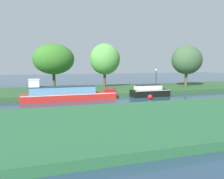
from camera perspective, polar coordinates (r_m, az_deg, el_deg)
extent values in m
plane|color=#253D53|center=(23.26, 4.46, -2.39)|extent=(120.00, 120.00, 0.00)
cube|color=#2C532C|center=(29.76, -0.73, -0.07)|extent=(72.00, 10.00, 0.40)
cube|color=#275D37|center=(15.46, 17.49, -6.36)|extent=(72.00, 10.00, 0.40)
cube|color=black|center=(25.47, 9.28, -0.85)|extent=(4.14, 1.50, 0.74)
cube|color=silver|center=(25.43, 9.29, -0.10)|extent=(4.06, 1.53, 0.07)
cube|color=white|center=(25.30, 8.83, 0.52)|extent=(2.81, 1.14, 0.49)
cube|color=#28262A|center=(25.27, 8.84, 1.14)|extent=(2.91, 1.20, 0.06)
cube|color=red|center=(22.84, -10.36, -1.79)|extent=(9.06, 1.50, 0.66)
cube|color=silver|center=(22.80, -10.38, -1.07)|extent=(8.88, 1.53, 0.07)
cube|color=#5792BE|center=(22.68, -11.94, -0.18)|extent=(6.15, 1.14, 0.68)
cube|color=#2B3637|center=(22.65, -11.97, 0.75)|extent=(6.25, 1.20, 0.06)
cube|color=white|center=(22.49, -18.62, 1.37)|extent=(0.92, 0.96, 0.73)
cube|color=beige|center=(22.46, -18.66, 2.37)|extent=(1.02, 1.02, 0.06)
cube|color=red|center=(23.68, -0.48, -0.25)|extent=(0.83, 1.26, 0.29)
cylinder|color=#503F36|center=(29.85, -14.06, 2.71)|extent=(0.36, 0.36, 2.67)
ellipsoid|color=#357226|center=(29.42, -14.13, 7.27)|extent=(5.01, 3.99, 3.74)
cylinder|color=brown|center=(31.97, -1.83, 3.07)|extent=(0.36, 0.36, 2.60)
ellipsoid|color=#5AA148|center=(31.72, -1.73, 7.48)|extent=(4.10, 3.73, 4.20)
cylinder|color=brown|center=(34.30, 17.71, 2.95)|extent=(0.40, 0.40, 2.55)
ellipsoid|color=#3B5C38|center=(34.19, 17.93, 6.92)|extent=(4.41, 3.63, 3.99)
cylinder|color=#333338|center=(28.31, 10.76, 2.20)|extent=(0.10, 0.10, 2.26)
sphere|color=white|center=(28.25, 10.81, 4.73)|extent=(0.24, 0.24, 0.24)
cylinder|color=#543030|center=(25.32, 0.56, -0.07)|extent=(0.18, 0.18, 0.59)
sphere|color=red|center=(23.41, 9.34, -1.81)|extent=(0.48, 0.48, 0.48)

